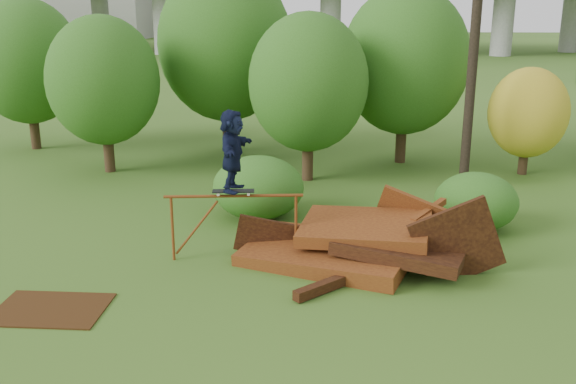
{
  "coord_description": "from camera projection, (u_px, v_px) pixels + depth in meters",
  "views": [
    {
      "loc": [
        0.0,
        -10.5,
        5.28
      ],
      "look_at": [
        -0.8,
        2.0,
        1.6
      ],
      "focal_mm": 40.0,
      "sensor_mm": 36.0,
      "label": 1
    }
  ],
  "objects": [
    {
      "name": "ground",
      "position": [
        325.0,
        309.0,
        11.55
      ],
      "size": [
        240.0,
        240.0,
        0.0
      ],
      "primitive_type": "plane",
      "color": "#2D5116",
      "rests_on": "ground"
    },
    {
      "name": "scrap_pile",
      "position": [
        359.0,
        245.0,
        13.53
      ],
      "size": [
        5.7,
        3.7,
        2.03
      ],
      "color": "#491D0D",
      "rests_on": "ground"
    },
    {
      "name": "grind_rail",
      "position": [
        234.0,
        211.0,
        13.52
      ],
      "size": [
        2.91,
        0.38,
        1.45
      ],
      "color": "brown",
      "rests_on": "ground"
    },
    {
      "name": "skateboard",
      "position": [
        233.0,
        191.0,
        13.4
      ],
      "size": [
        0.9,
        0.33,
        0.09
      ],
      "rotation": [
        0.0,
        0.0,
        0.11
      ],
      "color": "black",
      "rests_on": "grind_rail"
    },
    {
      "name": "skater",
      "position": [
        232.0,
        151.0,
        13.16
      ],
      "size": [
        0.67,
        1.62,
        1.7
      ],
      "primitive_type": "imported",
      "rotation": [
        0.0,
        0.0,
        1.47
      ],
      "color": "black",
      "rests_on": "skateboard"
    },
    {
      "name": "flat_plate",
      "position": [
        51.0,
        309.0,
        11.51
      ],
      "size": [
        1.97,
        1.41,
        0.03
      ],
      "primitive_type": "cube",
      "rotation": [
        0.0,
        0.0,
        -0.01
      ],
      "color": "#371F0B",
      "rests_on": "ground"
    },
    {
      "name": "tree_0",
      "position": [
        103.0,
        81.0,
        20.22
      ],
      "size": [
        3.54,
        3.54,
        5.0
      ],
      "color": "black",
      "rests_on": "ground"
    },
    {
      "name": "tree_1",
      "position": [
        225.0,
        44.0,
        22.88
      ],
      "size": [
        4.79,
        4.79,
        6.67
      ],
      "color": "black",
      "rests_on": "ground"
    },
    {
      "name": "tree_2",
      "position": [
        308.0,
        83.0,
        19.2
      ],
      "size": [
        3.62,
        3.62,
        5.1
      ],
      "color": "black",
      "rests_on": "ground"
    },
    {
      "name": "tree_3",
      "position": [
        405.0,
        61.0,
        21.32
      ],
      "size": [
        4.26,
        4.26,
        5.92
      ],
      "color": "black",
      "rests_on": "ground"
    },
    {
      "name": "tree_4",
      "position": [
        528.0,
        113.0,
        20.17
      ],
      "size": [
        2.48,
        2.48,
        3.42
      ],
      "color": "black",
      "rests_on": "ground"
    },
    {
      "name": "tree_6",
      "position": [
        27.0,
        61.0,
        23.45
      ],
      "size": [
        3.98,
        3.98,
        5.56
      ],
      "color": "black",
      "rests_on": "ground"
    },
    {
      "name": "shrub_left",
      "position": [
        258.0,
        187.0,
        16.28
      ],
      "size": [
        2.33,
        2.15,
        1.61
      ],
      "primitive_type": "ellipsoid",
      "color": "#264D14",
      "rests_on": "ground"
    },
    {
      "name": "shrub_right",
      "position": [
        476.0,
        202.0,
        15.42
      ],
      "size": [
        2.0,
        1.84,
        1.42
      ],
      "primitive_type": "ellipsoid",
      "color": "#264D14",
      "rests_on": "ground"
    }
  ]
}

